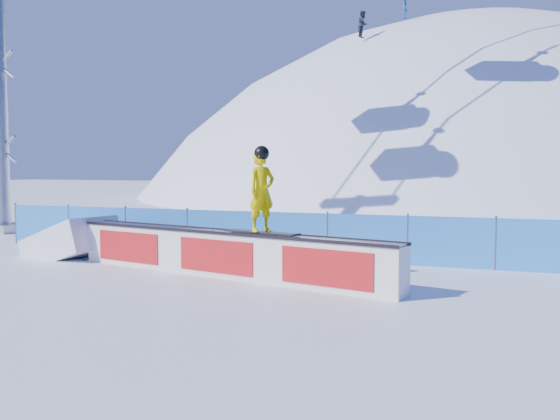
% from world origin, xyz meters
% --- Properties ---
extents(ground, '(160.00, 160.00, 0.00)m').
position_xyz_m(ground, '(0.00, 0.00, 0.00)').
color(ground, white).
rests_on(ground, ground).
extents(snow_hill, '(64.00, 64.00, 64.00)m').
position_xyz_m(snow_hill, '(0.00, 42.00, -18.00)').
color(snow_hill, white).
rests_on(snow_hill, ground).
extents(safety_fence, '(22.05, 0.05, 1.30)m').
position_xyz_m(safety_fence, '(0.00, 4.50, 0.60)').
color(safety_fence, '#2A7DDA').
rests_on(safety_fence, ground).
extents(rail_box, '(8.26, 2.55, 1.00)m').
position_xyz_m(rail_box, '(-2.47, 1.57, 0.49)').
color(rail_box, white).
rests_on(rail_box, ground).
extents(snow_ramp, '(2.73, 2.06, 1.52)m').
position_xyz_m(snow_ramp, '(-7.55, 2.81, 0.00)').
color(snow_ramp, white).
rests_on(snow_ramp, ground).
extents(snowboarder, '(1.74, 0.73, 1.80)m').
position_xyz_m(snowboarder, '(-1.47, 1.33, 1.89)').
color(snowboarder, black).
rests_on(snowboarder, rail_box).
extents(distant_skiers, '(20.94, 5.92, 5.80)m').
position_xyz_m(distant_skiers, '(2.34, 30.38, 11.15)').
color(distant_skiers, black).
rests_on(distant_skiers, ground).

